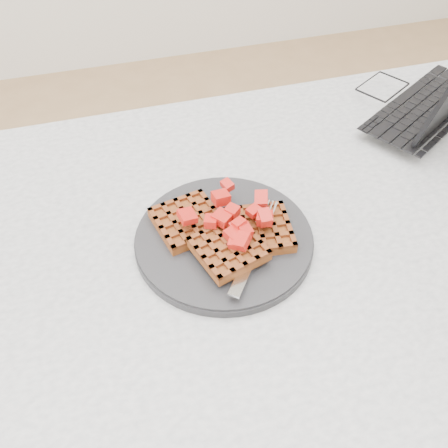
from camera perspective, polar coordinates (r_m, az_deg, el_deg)
name	(u,v)px	position (r m, az deg, el deg)	size (l,w,h in m)	color
ground	(251,436)	(1.39, 3.05, -23.02)	(4.00, 4.00, 0.00)	tan
table	(265,288)	(0.83, 4.76, -7.30)	(1.20, 0.80, 0.75)	silver
plate	(224,239)	(0.73, 0.00, -1.74)	(0.26, 0.26, 0.02)	#232325
waffles	(225,232)	(0.71, 0.10, -0.92)	(0.20, 0.18, 0.03)	brown
strawberry_pile	(224,217)	(0.69, 0.00, 0.80)	(0.15, 0.15, 0.02)	#A70300
fork	(256,245)	(0.70, 3.66, -2.38)	(0.02, 0.18, 0.02)	silver
laptop	(421,95)	(1.04, 21.58, 13.51)	(0.37, 0.35, 0.21)	black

